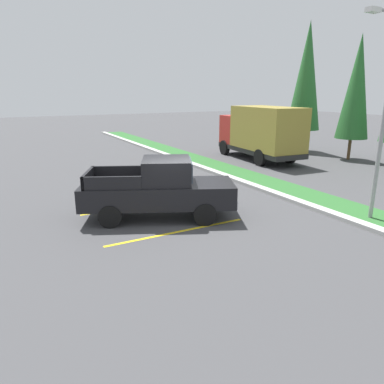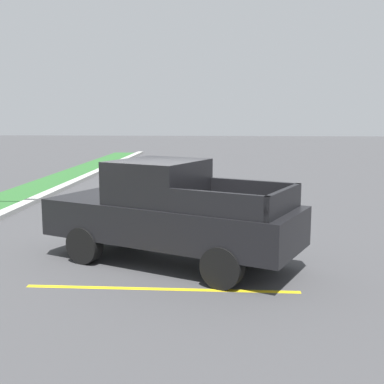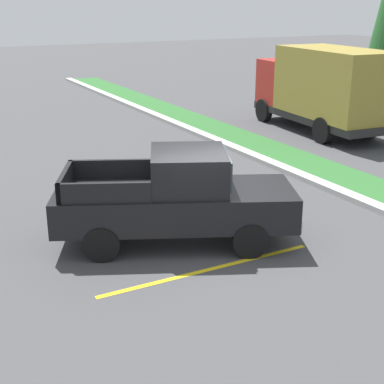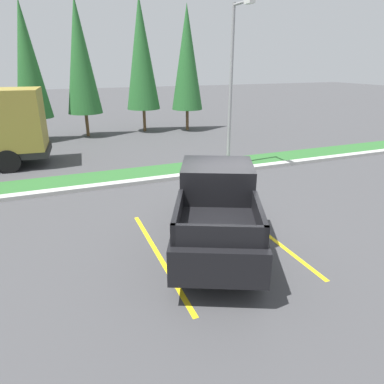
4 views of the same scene
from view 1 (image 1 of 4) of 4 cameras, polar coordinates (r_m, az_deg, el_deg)
name	(u,v)px [view 1 (image 1 of 4)]	position (r m, az deg, el deg)	size (l,w,h in m)	color
ground_plane	(178,219)	(12.54, -2.25, -4.32)	(120.00, 120.00, 0.00)	#424244
parking_line_near	(143,205)	(14.12, -7.81, -2.13)	(0.12, 4.80, 0.01)	yellow
parking_line_far	(178,232)	(11.44, -2.17, -6.32)	(0.12, 4.80, 0.01)	yellow
curb_strip	(286,197)	(15.29, 14.77, -0.85)	(56.00, 0.40, 0.15)	#B2B2AD
grass_median	(306,195)	(16.06, 17.62, -0.45)	(56.00, 1.80, 0.06)	#2D662D
pickup_truck_main	(160,189)	(12.44, -5.18, 0.49)	(3.91, 5.52, 2.10)	black
cargo_truck_distant	(261,131)	(23.61, 10.90, 9.46)	(6.97, 2.99, 3.40)	black
street_light	(383,105)	(13.21, 28.08, 12.14)	(0.24, 1.49, 6.67)	gray
cypress_tree_leftmost	(306,77)	(27.74, 17.73, 17.05)	(2.34, 2.34, 9.00)	brown
cypress_tree_left_inner	(357,87)	(25.39, 24.69, 14.87)	(2.01, 2.01, 7.71)	brown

